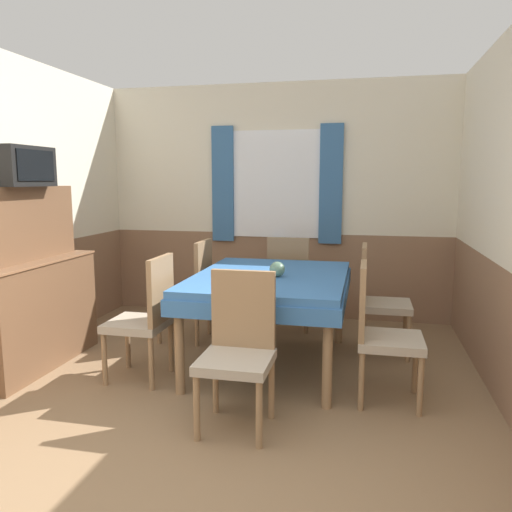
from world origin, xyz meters
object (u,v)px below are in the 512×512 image
dining_table (270,287)px  sideboard (29,291)px  vase (277,269)px  tv (20,166)px  chair_left_far (192,287)px  chair_right_near (380,329)px  chair_head_window (290,280)px  chair_right_far (377,296)px  chair_head_near (239,346)px  chair_left_near (146,315)px

dining_table → sideboard: 2.00m
vase → tv: bearing=-168.6°
chair_left_far → chair_right_near: 2.02m
chair_head_window → tv: (-1.91, -1.54, 1.13)m
chair_right_far → dining_table: bearing=-59.9°
chair_head_near → chair_right_far: same height
chair_head_window → vase: 1.19m
dining_table → chair_head_near: size_ratio=1.65×
chair_head_near → tv: 2.29m
chair_left_far → chair_head_window: bearing=-58.0°
chair_left_far → sideboard: (-1.07, -0.95, 0.12)m
chair_left_near → chair_head_near: bearing=-122.0°
chair_left_far → chair_right_near: size_ratio=1.00×
chair_head_near → vase: size_ratio=7.89×
chair_right_far → sideboard: 2.98m
chair_right_near → chair_head_near: same height
dining_table → vase: (0.07, -0.09, 0.17)m
chair_left_near → chair_head_window: bearing=-29.3°
chair_right_near → tv: (-2.79, 0.02, 1.13)m
sideboard → vase: size_ratio=12.09×
chair_right_near → chair_head_near: (-0.88, -0.55, 0.00)m
dining_table → chair_right_far: chair_right_far is taller
chair_left_near → vase: 1.08m
chair_left_far → sideboard: 1.44m
sideboard → vase: bearing=10.1°
chair_left_near → chair_right_near: bearing=-90.0°
chair_head_window → chair_right_far: 1.03m
chair_head_window → vase: size_ratio=7.89×
chair_right_far → tv: size_ratio=1.82×
dining_table → vase: vase is taller
chair_head_window → chair_right_far: size_ratio=1.00×
chair_head_near → chair_left_near: bearing=-32.0°
chair_right_near → vase: chair_right_near is taller
chair_left_near → tv: size_ratio=1.82×
dining_table → chair_right_near: bearing=-30.1°
chair_right_near → chair_left_near: (-1.75, 0.00, 0.00)m
chair_right_near → chair_left_near: bearing=-90.0°
dining_table → chair_right_far: size_ratio=1.65×
sideboard → tv: 1.02m
chair_head_window → chair_head_near: size_ratio=1.00×
chair_right_near → sideboard: bearing=-91.3°
chair_right_near → chair_head_near: 1.03m
chair_right_near → tv: tv is taller
chair_left_far → chair_right_far: same height
chair_head_window → chair_right_far: same height
tv → vase: (1.98, 0.40, -0.81)m
chair_left_far → vase: bearing=-122.2°
tv → chair_head_window: bearing=38.9°
chair_head_near → sideboard: (-1.95, 0.61, 0.12)m
vase → chair_right_near: bearing=-27.6°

